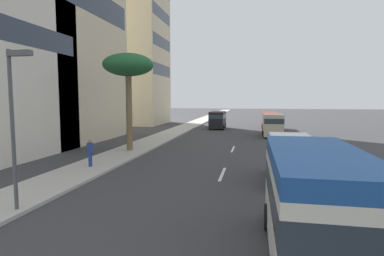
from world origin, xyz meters
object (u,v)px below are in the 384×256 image
Objects in this scene: van_second at (273,124)px; van_fourth at (291,156)px; van_lead at (218,119)px; minibus_fifth at (316,201)px; palm_tree at (128,67)px; van_third at (270,120)px; pedestrian_near_lamp at (90,152)px; street_lamp at (15,110)px.

van_second is 19.61m from van_fourth.
minibus_fifth reaches higher than van_lead.
van_lead is 0.90× the size of van_second.
minibus_fifth is at bearing -143.08° from palm_tree.
van_third is 0.78× the size of minibus_fifth.
pedestrian_near_lamp is 0.22× the size of palm_tree.
van_lead is 0.80× the size of street_lamp.
van_fourth is at bearing -67.42° from pedestrian_near_lamp.
palm_tree is at bearing 150.73° from van_third.
van_third is (8.39, -0.11, -0.09)m from van_second.
minibus_fifth is 3.70× the size of pedestrian_near_lamp.
van_lead is at bearing 10.53° from minibus_fifth.
palm_tree reaches higher than van_third.
palm_tree is (-12.67, 11.69, 5.22)m from van_second.
minibus_fifth is (-8.01, 0.28, 0.28)m from van_fourth.
street_lamp is (-26.13, 10.50, 2.38)m from van_second.
street_lamp is at bearing -5.86° from van_lead.
van_third reaches higher than pedestrian_near_lamp.
van_second reaches higher than van_third.
van_lead reaches higher than van_third.
minibus_fifth reaches higher than van_second.
minibus_fifth is (-36.00, 0.57, 0.26)m from van_third.
van_second is at bearing 42.30° from van_lead.
street_lamp is at bearing 81.59° from minibus_fifth.
van_fourth is (-27.33, -6.86, -0.05)m from van_lead.
van_fourth is (-19.61, 0.17, -0.12)m from van_second.
minibus_fifth is 14.22m from pedestrian_near_lamp.
minibus_fifth is 0.80× the size of palm_tree.
palm_tree reaches higher than van_second.
minibus_fifth is at bearing 10.53° from van_lead.
van_third is (0.67, -7.14, -0.03)m from van_lead.
van_lead is at bearing 95.34° from van_third.
van_lead is 7.17m from van_third.
van_fourth is at bearing 179.43° from van_third.
van_fourth is 12.47m from street_lamp.
van_second is 28.26m from street_lamp.
minibus_fifth is at bearing -101.75° from pedestrian_near_lamp.
van_fourth is 2.81× the size of pedestrian_near_lamp.
palm_tree is at bearing 5.05° from street_lamp.
street_lamp is at bearing 122.28° from van_fourth.
palm_tree is (-21.05, 11.80, 5.31)m from van_third.
van_fourth is at bearing -57.72° from street_lamp.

